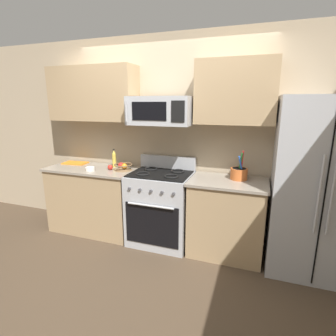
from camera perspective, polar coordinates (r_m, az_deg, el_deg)
ground_plane at (r=3.11m, az=-6.06°, el=-20.91°), size 16.00×16.00×0.00m
wall_back at (r=3.52m, az=0.49°, el=6.29°), size 8.00×0.10×2.60m
counter_left at (r=3.86m, az=-15.73°, el=-6.51°), size 1.22×0.60×0.91m
range_oven at (r=3.40m, az=-1.57°, el=-8.46°), size 0.76×0.65×1.09m
counter_right at (r=3.23m, az=12.55°, el=-10.41°), size 0.88×0.60×0.91m
refrigerator at (r=3.10m, az=29.59°, el=-3.83°), size 0.86×0.71×1.84m
microwave at (r=3.17m, az=-1.55°, el=12.31°), size 0.75×0.44×0.33m
upper_cabinets_left at (r=3.75m, az=-15.92°, el=15.17°), size 1.21×0.34×0.70m
upper_cabinets_right at (r=3.10m, az=14.44°, el=15.61°), size 0.87×0.34×0.70m
utensil_crock at (r=3.14m, az=15.13°, el=-1.09°), size 0.19×0.19×0.34m
fruit_basket at (r=3.48m, az=-9.69°, el=0.27°), size 0.24×0.24×0.11m
apple_loose at (r=3.55m, az=-12.42°, el=0.15°), size 0.07×0.07×0.07m
cutting_board at (r=4.06m, az=-19.46°, el=1.03°), size 0.36×0.23×0.02m
bottle_oil at (r=3.68m, az=-11.60°, el=1.98°), size 0.05×0.05×0.25m
prep_bowl at (r=3.58m, az=-16.53°, el=-0.14°), size 0.12×0.12×0.04m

